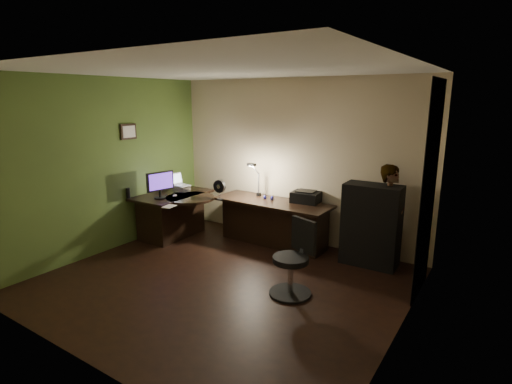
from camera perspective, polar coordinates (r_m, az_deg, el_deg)
The scene contains 27 objects.
floor at distance 5.45m, azimuth -4.86°, elevation -12.72°, with size 4.50×4.00×0.01m, color black.
ceiling at distance 4.91m, azimuth -5.51°, elevation 17.04°, with size 4.50×4.00×0.01m, color silver.
wall_back at distance 6.66m, azimuth 5.61°, elevation 4.35°, with size 4.50×0.01×2.70m, color #C8B48F.
wall_front at distance 3.70m, azimuth -24.83°, elevation -4.13°, with size 4.50×0.01×2.70m, color #C8B48F.
wall_left at distance 6.62m, azimuth -20.69°, elevation 3.50°, with size 0.01×4.00×2.70m, color #C8B48F.
wall_right at distance 4.05m, azimuth 20.79°, elevation -2.34°, with size 0.01×4.00×2.70m, color #C8B48F.
green_wall_overlay at distance 6.61m, azimuth -20.61°, elevation 3.49°, with size 0.00×4.00×2.70m, color #4A6629.
arched_doorway at distance 5.16m, azimuth 23.45°, elevation 0.10°, with size 0.01×0.90×2.60m, color black.
french_door at distance 3.63m, azimuth 18.14°, elevation -8.88°, with size 0.02×0.92×2.10m, color white.
framed_picture at distance 6.81m, azimuth -17.79°, elevation 8.21°, with size 0.04×0.30×0.25m, color black.
desk_left at distance 7.13m, azimuth -11.72°, elevation -3.24°, with size 0.82×1.33×0.76m, color black.
desk_right at distance 6.60m, azimuth 2.27°, elevation -4.42°, with size 1.98×0.69×0.74m, color black.
cabinet at distance 5.98m, azimuth 16.13°, elevation -4.58°, with size 0.80×0.40×1.19m, color black.
laptop_stand at distance 7.15m, azimuth -10.58°, elevation 0.50°, with size 0.25×0.20×0.10m, color silver.
laptop at distance 7.12m, azimuth -10.63°, elevation 1.71°, with size 0.30×0.28×0.20m, color silver.
monitor at distance 6.72m, azimuth -13.59°, elevation 0.48°, with size 0.10×0.49×0.32m, color black.
mouse at distance 6.78m, azimuth -11.51°, elevation -0.53°, with size 0.06×0.09×0.03m, color silver.
phone at distance 7.33m, azimuth -10.52°, elevation 0.45°, with size 0.07×0.13×0.01m, color black.
pen at distance 6.86m, azimuth -12.94°, elevation -0.53°, with size 0.01×0.15×0.01m, color black.
speaker at distance 6.87m, azimuth -17.82°, elevation -0.16°, with size 0.07×0.07×0.17m, color black.
notepad at distance 6.19m, azimuth -12.29°, elevation -2.02°, with size 0.14×0.20×0.01m, color silver.
desk_fan at distance 6.61m, azimuth -5.18°, elevation 0.33°, with size 0.21×0.12×0.33m, color black.
headphones at distance 6.60m, azimuth 1.80°, elevation -0.75°, with size 0.17×0.07×0.08m, color navy.
printer at distance 6.45m, azimuth 7.14°, elevation -0.66°, with size 0.44×0.34×0.19m, color black.
desk_lamp at distance 6.77m, azimuth 0.39°, elevation 1.99°, with size 0.15×0.29×0.63m, color black.
office_chair at distance 4.94m, azimuth 4.99°, elevation -9.51°, with size 0.52×0.52×0.94m, color black.
person at distance 5.95m, azimuth 18.53°, elevation -3.37°, with size 0.53×0.35×1.49m, color #D8A88C.
Camera 1 is at (3.05, -3.83, 2.38)m, focal length 28.00 mm.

